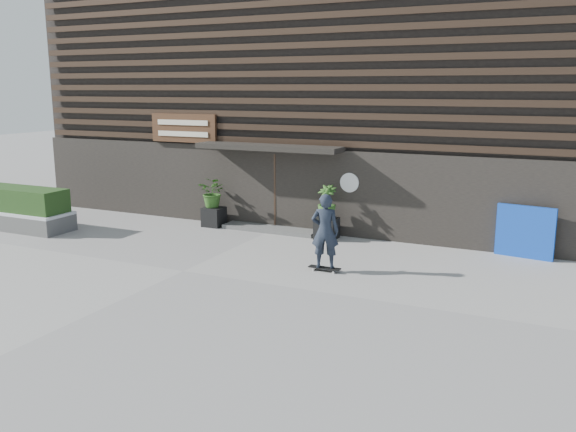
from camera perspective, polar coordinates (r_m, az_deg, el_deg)
The scene contains 12 objects.
ground at distance 14.66m, azimuth -9.80°, elevation -5.12°, with size 80.00×80.00×0.00m, color #9A9792.
entrance_step at distance 18.46m, azimuth -1.62°, elevation -1.20°, with size 3.00×0.80×0.12m, color #51514F.
planter_pot_left at distance 19.16m, azimuth -6.97°, elevation -0.07°, with size 0.60×0.60×0.60m, color black.
bamboo_left at distance 19.01m, azimuth -7.03°, elevation 2.23°, with size 0.86×0.75×0.96m, color #2D591E.
planter_pot_right at distance 17.47m, azimuth 3.65°, elevation -1.18°, with size 0.60×0.60×0.60m, color black.
bamboo_right at distance 17.31m, azimuth 3.68°, elevation 1.34°, with size 0.54×0.54×0.96m, color #2D591E.
raised_bed at distance 20.48m, azimuth -23.86°, elevation -0.38°, with size 3.50×1.20×0.50m, color #4D4D4A.
snow_layer at distance 20.42m, azimuth -23.93°, elevation 0.42°, with size 3.50×1.20×0.08m, color silver.
hedge at distance 20.36m, azimuth -24.02°, elevation 1.49°, with size 3.30×1.00×0.70m, color #1D3A15.
blue_tarp at distance 16.55m, azimuth 21.38°, elevation -1.41°, with size 1.44×0.12×1.35m, color #0D38AC.
building at distance 22.89m, azimuth 4.51°, elevation 11.24°, with size 18.00×11.00×8.00m.
skateboarder at distance 14.21m, azimuth 3.50°, elevation -1.45°, with size 0.78×0.58×1.87m.
Camera 1 is at (8.14, -11.43, 4.26)m, focal length 37.85 mm.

